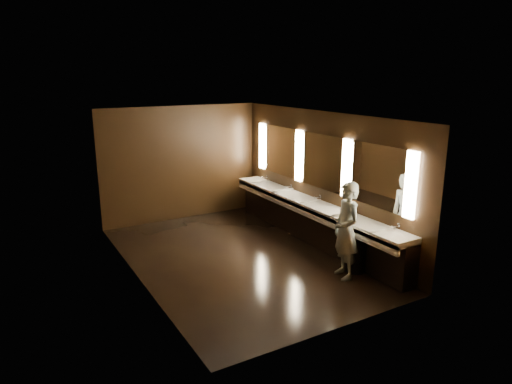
{
  "coord_description": "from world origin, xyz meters",
  "views": [
    {
      "loc": [
        -3.96,
        -7.46,
        3.57
      ],
      "look_at": [
        0.38,
        0.0,
        1.3
      ],
      "focal_mm": 32.0,
      "sensor_mm": 36.0,
      "label": 1
    }
  ],
  "objects": [
    {
      "name": "mirror_band",
      "position": [
        1.98,
        -0.0,
        1.75
      ],
      "size": [
        0.06,
        5.03,
        1.15
      ],
      "color": "#FBE4B9",
      "rests_on": "wall_right"
    },
    {
      "name": "wall_right",
      "position": [
        2.0,
        0.0,
        1.4
      ],
      "size": [
        0.02,
        6.0,
        2.8
      ],
      "primitive_type": "cube",
      "color": "black",
      "rests_on": "floor"
    },
    {
      "name": "trash_bin",
      "position": [
        1.58,
        -1.62,
        0.31
      ],
      "size": [
        0.42,
        0.42,
        0.62
      ],
      "primitive_type": "cylinder",
      "rotation": [
        0.0,
        0.0,
        -0.05
      ],
      "color": "black",
      "rests_on": "floor"
    },
    {
      "name": "wall_back",
      "position": [
        0.0,
        3.0,
        1.4
      ],
      "size": [
        4.0,
        0.02,
        2.8
      ],
      "primitive_type": "cube",
      "color": "black",
      "rests_on": "floor"
    },
    {
      "name": "floor",
      "position": [
        0.0,
        0.0,
        0.0
      ],
      "size": [
        6.0,
        6.0,
        0.0
      ],
      "primitive_type": "plane",
      "color": "black",
      "rests_on": "ground"
    },
    {
      "name": "wall_front",
      "position": [
        0.0,
        -3.0,
        1.4
      ],
      "size": [
        4.0,
        0.02,
        2.8
      ],
      "primitive_type": "cube",
      "color": "black",
      "rests_on": "floor"
    },
    {
      "name": "wall_left",
      "position": [
        -2.0,
        0.0,
        1.4
      ],
      "size": [
        0.02,
        6.0,
        2.8
      ],
      "primitive_type": "cube",
      "color": "black",
      "rests_on": "floor"
    },
    {
      "name": "ceiling",
      "position": [
        0.0,
        0.0,
        2.8
      ],
      "size": [
        4.0,
        6.0,
        0.02
      ],
      "primitive_type": "cube",
      "color": "#2D2D2B",
      "rests_on": "wall_back"
    },
    {
      "name": "sink_counter",
      "position": [
        1.79,
        0.0,
        0.5
      ],
      "size": [
        0.55,
        5.4,
        1.01
      ],
      "color": "black",
      "rests_on": "floor"
    },
    {
      "name": "person",
      "position": [
        1.22,
        -1.71,
        0.88
      ],
      "size": [
        0.55,
        0.72,
        1.75
      ],
      "primitive_type": "imported",
      "rotation": [
        0.0,
        0.0,
        -1.8
      ],
      "color": "#8EB6D5",
      "rests_on": "floor"
    }
  ]
}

